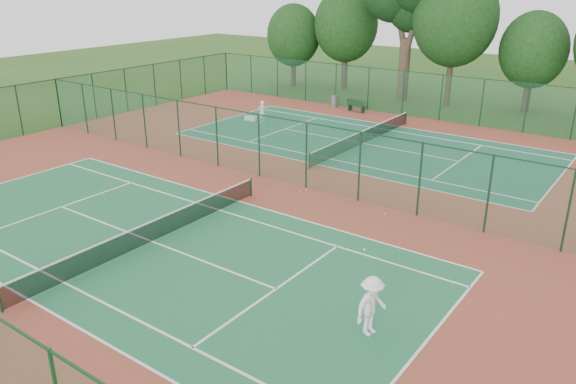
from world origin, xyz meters
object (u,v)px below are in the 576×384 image
(player_near, at_px, (371,306))
(kit_bag, at_px, (251,118))
(player_far, at_px, (262,112))
(bench, at_px, (356,105))
(trash_bin, at_px, (334,101))

(player_near, distance_m, kit_bag, 27.76)
(player_near, xyz_separation_m, player_far, (-19.27, 18.97, -0.16))
(player_far, xyz_separation_m, bench, (3.91, 7.26, -0.30))
(player_far, distance_m, bench, 8.25)
(player_near, bearing_deg, kit_bag, 59.61)
(trash_bin, xyz_separation_m, kit_bag, (-2.61, -7.82, -0.32))
(player_near, height_order, player_far, player_near)
(trash_bin, height_order, bench, bench)
(player_near, xyz_separation_m, kit_bag, (-20.33, 18.89, -0.81))
(player_near, xyz_separation_m, bench, (-15.36, 26.23, -0.46))
(player_far, relative_size, bench, 0.95)
(trash_bin, height_order, kit_bag, trash_bin)
(player_far, bearing_deg, player_near, 57.99)
(kit_bag, bearing_deg, player_near, -50.73)
(player_near, relative_size, trash_bin, 1.99)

